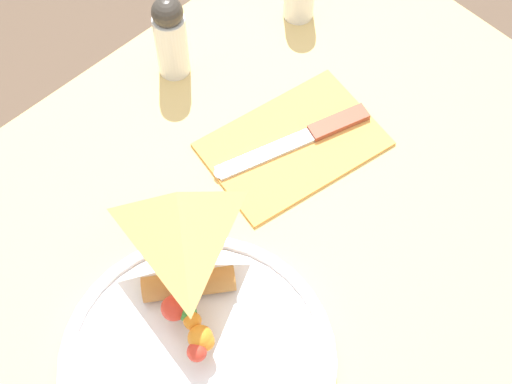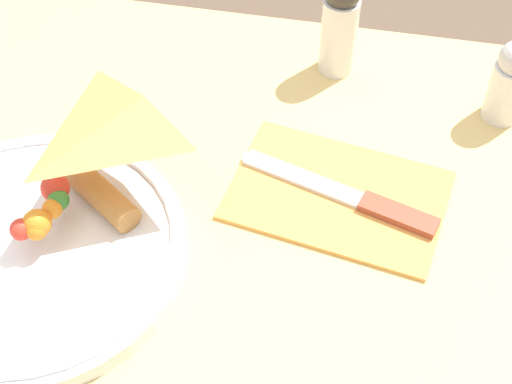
{
  "view_description": "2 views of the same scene",
  "coord_description": "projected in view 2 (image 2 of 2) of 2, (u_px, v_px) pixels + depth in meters",
  "views": [
    {
      "loc": [
        0.17,
        0.2,
        1.45
      ],
      "look_at": [
        -0.08,
        -0.07,
        0.83
      ],
      "focal_mm": 55.0,
      "sensor_mm": 36.0,
      "label": 1
    },
    {
      "loc": [
        -0.2,
        0.32,
        1.28
      ],
      "look_at": [
        -0.13,
        -0.06,
        0.81
      ],
      "focal_mm": 55.0,
      "sensor_mm": 36.0,
      "label": 2
    }
  ],
  "objects": [
    {
      "name": "dining_table",
      "position": [
        111.0,
        354.0,
        0.73
      ],
      "size": [
        0.96,
        0.71,
        0.75
      ],
      "color": "#DBB770",
      "rests_on": "ground_plane"
    },
    {
      "name": "plate_pizza",
      "position": [
        35.0,
        245.0,
        0.63
      ],
      "size": [
        0.25,
        0.25,
        0.05
      ],
      "color": "white",
      "rests_on": "dining_table"
    },
    {
      "name": "napkin_folded",
      "position": [
        338.0,
        195.0,
        0.68
      ],
      "size": [
        0.2,
        0.15,
        0.0
      ],
      "rotation": [
        0.0,
        0.0,
        -0.17
      ],
      "color": "#E59E4C",
      "rests_on": "dining_table"
    },
    {
      "name": "butter_knife",
      "position": [
        347.0,
        195.0,
        0.67
      ],
      "size": [
        0.18,
        0.07,
        0.01
      ],
      "rotation": [
        0.0,
        0.0,
        -0.3
      ],
      "color": "#99422D",
      "rests_on": "napkin_folded"
    },
    {
      "name": "salt_shaker",
      "position": [
        511.0,
        81.0,
        0.71
      ],
      "size": [
        0.04,
        0.04,
        0.09
      ],
      "color": "silver",
      "rests_on": "dining_table"
    },
    {
      "name": "pepper_shaker",
      "position": [
        340.0,
        24.0,
        0.75
      ],
      "size": [
        0.04,
        0.04,
        0.11
      ],
      "color": "silver",
      "rests_on": "dining_table"
    }
  ]
}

